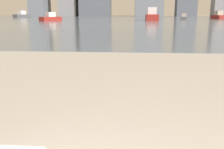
{
  "coord_description": "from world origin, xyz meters",
  "views": [
    {
      "loc": [
        0.22,
        0.18,
        1.04
      ],
      "look_at": [
        0.06,
        2.21,
        0.54
      ],
      "focal_mm": 40.0,
      "sensor_mm": 36.0,
      "label": 1
    }
  ],
  "objects": [
    {
      "name": "harbor_boat_4",
      "position": [
        9.8,
        48.46,
        0.4
      ],
      "size": [
        1.69,
        3.12,
        1.11
      ],
      "color": "#4C4C51",
      "rests_on": "harbor_water"
    },
    {
      "name": "harbor_boat_0",
      "position": [
        -30.74,
        70.1,
        0.69
      ],
      "size": [
        3.54,
        5.46,
        1.94
      ],
      "color": "#4C4C51",
      "rests_on": "harbor_water"
    },
    {
      "name": "harbor_boat_3",
      "position": [
        3.39,
        41.98,
        0.74
      ],
      "size": [
        2.02,
        5.55,
        2.07
      ],
      "color": "maroon",
      "rests_on": "harbor_water"
    },
    {
      "name": "harbor_boat_2",
      "position": [
        -12.09,
        38.0,
        0.46
      ],
      "size": [
        2.86,
        3.54,
        1.29
      ],
      "color": "maroon",
      "rests_on": "harbor_water"
    },
    {
      "name": "harbor_water",
      "position": [
        0.0,
        62.0,
        0.01
      ],
      "size": [
        180.0,
        110.0,
        0.01
      ],
      "color": "slate",
      "rests_on": "ground_plane"
    },
    {
      "name": "harbor_boat_1",
      "position": [
        18.33,
        55.55,
        0.6
      ],
      "size": [
        1.92,
        4.62,
        1.69
      ],
      "color": "maroon",
      "rests_on": "harbor_water"
    }
  ]
}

